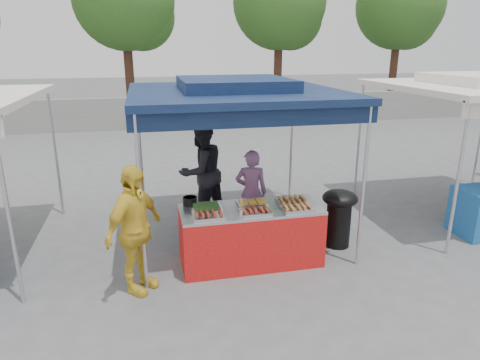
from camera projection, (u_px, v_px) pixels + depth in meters
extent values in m
plane|color=#5A5A5D|center=(249.00, 259.00, 6.40)|extent=(80.00, 80.00, 0.00)
cube|color=gray|center=(181.00, 112.00, 16.45)|extent=(40.00, 0.25, 1.20)
cylinder|color=silver|center=(141.00, 206.00, 5.27)|extent=(0.05, 0.05, 2.30)
cylinder|color=silver|center=(363.00, 189.00, 5.90)|extent=(0.05, 0.05, 2.30)
cylinder|color=silver|center=(141.00, 151.00, 8.07)|extent=(0.05, 0.05, 2.30)
cylinder|color=silver|center=(291.00, 143.00, 8.69)|extent=(0.05, 0.05, 2.30)
cube|color=#101F41|center=(234.00, 93.00, 6.62)|extent=(3.20, 3.20, 0.10)
cube|color=#101F41|center=(234.00, 84.00, 6.58)|extent=(1.65, 1.65, 0.18)
cube|color=#101F41|center=(260.00, 117.00, 5.27)|extent=(3.20, 0.04, 0.25)
cylinder|color=silver|center=(9.00, 217.00, 4.96)|extent=(0.05, 0.05, 2.30)
cylinder|color=silver|center=(56.00, 155.00, 7.75)|extent=(0.05, 0.05, 2.30)
cylinder|color=silver|center=(457.00, 182.00, 6.22)|extent=(0.05, 0.05, 2.30)
cylinder|color=silver|center=(359.00, 140.00, 9.01)|extent=(0.05, 0.05, 2.30)
cylinder|color=#412519|center=(129.00, 69.00, 17.28)|extent=(0.36, 0.36, 4.29)
sphere|color=#305E1F|center=(141.00, 16.00, 16.99)|extent=(2.70, 2.70, 2.70)
cylinder|color=#412519|center=(278.00, 67.00, 18.79)|extent=(0.36, 0.36, 4.31)
sphere|color=#305E1F|center=(280.00, 2.00, 18.00)|extent=(3.94, 3.94, 3.94)
sphere|color=#305E1F|center=(291.00, 18.00, 18.49)|extent=(2.71, 2.71, 2.71)
cylinder|color=#412519|center=(394.00, 65.00, 20.25)|extent=(0.36, 0.36, 4.32)
sphere|color=#305E1F|center=(400.00, 5.00, 19.46)|extent=(3.95, 3.95, 3.95)
sphere|color=#305E1F|center=(408.00, 20.00, 19.95)|extent=(2.71, 2.71, 2.71)
cube|color=red|center=(251.00, 237.00, 6.18)|extent=(2.00, 0.80, 0.81)
cube|color=silver|center=(251.00, 209.00, 6.06)|extent=(2.00, 0.80, 0.04)
cube|color=silver|center=(208.00, 216.00, 5.69)|extent=(0.42, 0.30, 0.05)
cube|color=maroon|center=(208.00, 214.00, 5.67)|extent=(0.35, 0.25, 0.02)
cube|color=silver|center=(255.00, 212.00, 5.83)|extent=(0.42, 0.30, 0.05)
cube|color=maroon|center=(255.00, 210.00, 5.82)|extent=(0.35, 0.25, 0.02)
cube|color=silver|center=(297.00, 209.00, 5.95)|extent=(0.42, 0.30, 0.05)
cube|color=#B06E3C|center=(297.00, 206.00, 5.94)|extent=(0.35, 0.25, 0.02)
cube|color=silver|center=(206.00, 208.00, 5.97)|extent=(0.42, 0.30, 0.05)
cube|color=#29581E|center=(206.00, 206.00, 5.96)|extent=(0.35, 0.25, 0.02)
cube|color=silver|center=(252.00, 204.00, 6.15)|extent=(0.42, 0.30, 0.05)
cube|color=gold|center=(252.00, 201.00, 6.14)|extent=(0.35, 0.25, 0.02)
cube|color=silver|center=(292.00, 202.00, 6.22)|extent=(0.42, 0.30, 0.05)
cube|color=#B06E3C|center=(292.00, 199.00, 6.21)|extent=(0.35, 0.25, 0.02)
cylinder|color=black|center=(190.00, 201.00, 6.15)|extent=(0.20, 0.20, 0.12)
cylinder|color=silver|center=(242.00, 213.00, 5.75)|extent=(0.07, 0.07, 0.09)
cylinder|color=black|center=(338.00, 224.00, 6.72)|extent=(0.38, 0.38, 0.74)
ellipsoid|color=black|center=(340.00, 198.00, 6.59)|extent=(0.55, 0.55, 0.25)
cube|color=#143BA3|center=(210.00, 234.00, 6.86)|extent=(0.54, 0.38, 0.32)
cube|color=#143BA3|center=(261.00, 234.00, 6.86)|extent=(0.51, 0.36, 0.31)
cube|color=#143BA3|center=(262.00, 216.00, 6.77)|extent=(0.51, 0.36, 0.31)
imported|color=#8A5881|center=(251.00, 192.00, 7.07)|extent=(0.60, 0.46, 1.45)
imported|color=black|center=(201.00, 172.00, 7.50)|extent=(1.14, 1.07, 1.86)
imported|color=gold|center=(135.00, 230.00, 5.34)|extent=(0.94, 1.02, 1.68)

